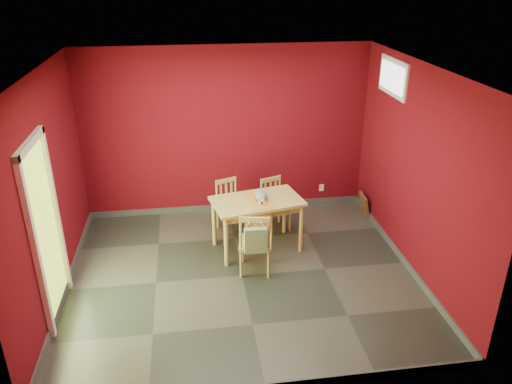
{
  "coord_description": "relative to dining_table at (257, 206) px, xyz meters",
  "views": [
    {
      "loc": [
        -0.62,
        -5.52,
        3.75
      ],
      "look_at": [
        0.25,
        0.45,
        1.0
      ],
      "focal_mm": 35.0,
      "sensor_mm": 36.0,
      "label": 1
    }
  ],
  "objects": [
    {
      "name": "window",
      "position": [
        1.93,
        0.31,
        1.68
      ],
      "size": [
        0.05,
        0.9,
        0.5
      ],
      "color": "white",
      "rests_on": "room_shell"
    },
    {
      "name": "ground",
      "position": [
        -0.3,
        -0.69,
        -0.67
      ],
      "size": [
        4.5,
        4.5,
        0.0
      ],
      "primitive_type": "plane",
      "color": "#2D342D",
      "rests_on": "ground"
    },
    {
      "name": "room_shell",
      "position": [
        -0.3,
        -0.69,
        -0.62
      ],
      "size": [
        4.5,
        4.5,
        4.5
      ],
      "color": "#5C0913",
      "rests_on": "ground"
    },
    {
      "name": "table_runner",
      "position": [
        0.0,
        -0.11,
        0.05
      ],
      "size": [
        0.44,
        0.71,
        0.33
      ],
      "color": "#BE8431",
      "rests_on": "dining_table"
    },
    {
      "name": "chair_near",
      "position": [
        -0.11,
        -0.61,
        -0.22
      ],
      "size": [
        0.49,
        0.49,
        0.9
      ],
      "color": "tan",
      "rests_on": "ground"
    },
    {
      "name": "picture_frame",
      "position": [
        1.89,
        0.8,
        -0.49
      ],
      "size": [
        0.13,
        0.36,
        0.36
      ],
      "color": "brown",
      "rests_on": "ground"
    },
    {
      "name": "tote_bag",
      "position": [
        -0.14,
        -0.83,
        -0.07
      ],
      "size": [
        0.29,
        0.18,
        0.41
      ],
      "color": "#79A066",
      "rests_on": "chair_near"
    },
    {
      "name": "doorway",
      "position": [
        -2.53,
        -1.09,
        0.45
      ],
      "size": [
        0.06,
        1.01,
        2.13
      ],
      "color": "#B7D838",
      "rests_on": "ground"
    },
    {
      "name": "chair_far_right",
      "position": [
        0.35,
        0.56,
        -0.26
      ],
      "size": [
        0.49,
        0.49,
        0.81
      ],
      "color": "tan",
      "rests_on": "ground"
    },
    {
      "name": "cat",
      "position": [
        0.05,
        0.0,
        0.19
      ],
      "size": [
        0.29,
        0.41,
        0.18
      ],
      "primitive_type": null,
      "rotation": [
        0.0,
        0.0,
        0.29
      ],
      "color": "slate",
      "rests_on": "table_runner"
    },
    {
      "name": "outlet_plate",
      "position": [
        1.3,
        1.3,
        -0.37
      ],
      "size": [
        0.08,
        0.02,
        0.12
      ],
      "primitive_type": "cube",
      "color": "silver",
      "rests_on": "room_shell"
    },
    {
      "name": "dining_table",
      "position": [
        0.0,
        0.0,
        0.0
      ],
      "size": [
        1.35,
        0.96,
        0.77
      ],
      "color": "tan",
      "rests_on": "ground"
    },
    {
      "name": "chair_far_left",
      "position": [
        -0.32,
        0.64,
        -0.26
      ],
      "size": [
        0.48,
        0.48,
        0.8
      ],
      "color": "tan",
      "rests_on": "ground"
    }
  ]
}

